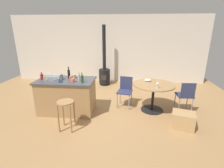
% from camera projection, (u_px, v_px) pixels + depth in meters
% --- Properties ---
extents(ground_plane, '(8.80, 8.80, 0.00)m').
position_uv_depth(ground_plane, '(97.00, 109.00, 4.71)').
color(ground_plane, '#A37A4C').
extents(back_wall, '(8.00, 0.10, 2.70)m').
position_uv_depth(back_wall, '(108.00, 49.00, 6.96)').
color(back_wall, beige).
rests_on(back_wall, ground_plane).
extents(kitchen_island, '(1.48, 0.83, 0.90)m').
position_uv_depth(kitchen_island, '(67.00, 96.00, 4.48)').
color(kitchen_island, '#A37A4C').
rests_on(kitchen_island, ground_plane).
extents(wooden_stool, '(0.36, 0.36, 0.68)m').
position_uv_depth(wooden_stool, '(66.00, 109.00, 3.64)').
color(wooden_stool, '#A37A4C').
rests_on(wooden_stool, ground_plane).
extents(dining_table, '(1.10, 1.10, 0.77)m').
position_uv_depth(dining_table, '(153.00, 90.00, 4.50)').
color(dining_table, black).
rests_on(dining_table, ground_plane).
extents(folding_chair_near, '(0.47, 0.47, 0.85)m').
position_uv_depth(folding_chair_near, '(125.00, 89.00, 4.81)').
color(folding_chair_near, navy).
rests_on(folding_chair_near, ground_plane).
extents(folding_chair_far, '(0.42, 0.42, 0.86)m').
position_uv_depth(folding_chair_far, '(186.00, 94.00, 4.42)').
color(folding_chair_far, navy).
rests_on(folding_chair_far, ground_plane).
extents(wood_stove, '(0.44, 0.45, 2.31)m').
position_uv_depth(wood_stove, '(104.00, 72.00, 6.67)').
color(wood_stove, black).
rests_on(wood_stove, ground_plane).
extents(toolbox, '(0.42, 0.28, 0.15)m').
position_uv_depth(toolbox, '(53.00, 77.00, 4.31)').
color(toolbox, gray).
rests_on(toolbox, kitchen_island).
extents(bottle_0, '(0.06, 0.06, 0.32)m').
position_uv_depth(bottle_0, '(69.00, 74.00, 4.43)').
color(bottle_0, black).
rests_on(bottle_0, kitchen_island).
extents(bottle_1, '(0.06, 0.06, 0.25)m').
position_uv_depth(bottle_1, '(82.00, 79.00, 4.08)').
color(bottle_1, '#194C23').
rests_on(bottle_1, kitchen_island).
extents(bottle_2, '(0.08, 0.08, 0.19)m').
position_uv_depth(bottle_2, '(42.00, 77.00, 4.35)').
color(bottle_2, maroon).
rests_on(bottle_2, kitchen_island).
extents(bottle_3, '(0.06, 0.06, 0.26)m').
position_uv_depth(bottle_3, '(79.00, 77.00, 4.21)').
color(bottle_3, '#B7B2AD').
rests_on(bottle_3, kitchen_island).
extents(cup_0, '(0.11, 0.08, 0.11)m').
position_uv_depth(cup_0, '(74.00, 76.00, 4.45)').
color(cup_0, tan).
rests_on(cup_0, kitchen_island).
extents(cup_1, '(0.11, 0.08, 0.11)m').
position_uv_depth(cup_1, '(71.00, 78.00, 4.30)').
color(cup_1, '#DB6651').
rests_on(cup_1, kitchen_island).
extents(cup_2, '(0.12, 0.08, 0.11)m').
position_uv_depth(cup_2, '(59.00, 80.00, 4.11)').
color(cup_2, '#4C7099').
rests_on(cup_2, kitchen_island).
extents(cup_3, '(0.13, 0.09, 0.08)m').
position_uv_depth(cup_3, '(73.00, 80.00, 4.16)').
color(cup_3, '#DB6651').
rests_on(cup_3, kitchen_island).
extents(wine_glass, '(0.07, 0.07, 0.14)m').
position_uv_depth(wine_glass, '(158.00, 84.00, 4.11)').
color(wine_glass, silver).
rests_on(wine_glass, dining_table).
extents(serving_bowl, '(0.18, 0.18, 0.07)m').
position_uv_depth(serving_bowl, '(148.00, 80.00, 4.67)').
color(serving_bowl, white).
rests_on(serving_bowl, dining_table).
extents(cardboard_box, '(0.58, 0.51, 0.37)m').
position_uv_depth(cardboard_box, '(183.00, 120.00, 3.80)').
color(cardboard_box, tan).
rests_on(cardboard_box, ground_plane).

